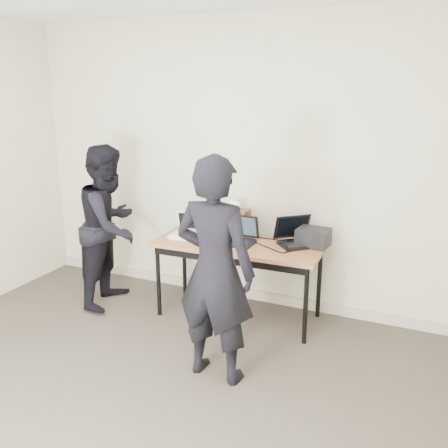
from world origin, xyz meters
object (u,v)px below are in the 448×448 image
Objects in this scene: laptop_center at (238,236)px; leather_satchel at (230,221)px; person_observer at (110,226)px; desk at (238,249)px; person_typist at (215,271)px; laptop_beige at (187,232)px; equipment_box at (313,237)px; laptop_right at (296,238)px.

leather_satchel reaches higher than laptop_center.
person_observer is at bearing -169.60° from laptop_center.
person_typist reaches higher than desk.
laptop_beige is at bearing -179.69° from desk.
desk is at bearing -3.43° from laptop_beige.
person_observer reaches higher than laptop_center.
person_typist is 1.65m from person_observer.
person_observer is at bearing -172.60° from laptop_beige.
desk is 0.67m from equipment_box.
laptop_beige is at bearing -143.29° from leather_satchel.
equipment_box is at bearing 15.08° from desk.
desk is 4.22× the size of leather_satchel.
laptop_center is at bearing 110.35° from desk.
person_typist reaches higher than person_observer.
laptop_center is 1.26m from person_observer.
laptop_beige is at bearing 149.68° from laptop_right.
person_typist is at bearing -125.16° from person_observer.
laptop_beige is 0.19× the size of person_observer.
laptop_right reaches higher than laptop_center.
equipment_box is (0.63, 0.19, 0.14)m from desk.
laptop_center is (-0.01, 0.02, 0.11)m from desk.
equipment_box is at bearing 4.87° from laptop_beige.
laptop_beige is at bearing -169.51° from equipment_box.
equipment_box is at bearing -86.34° from person_observer.
person_typist is at bearing -79.05° from desk.
leather_satchel is 0.23× the size of person_observer.
equipment_box is at bearing -2.45° from leather_satchel.
person_typist is (-0.41, -1.14, 0.03)m from equipment_box.
laptop_center is 0.52m from laptop_right.
laptop_right is at bearing -85.63° from person_observer.
person_typist is 1.07× the size of person_observer.
laptop_beige reaches higher than equipment_box.
person_observer is (-1.25, -0.21, 0.00)m from laptop_center.
desk is 4.89× the size of laptop_center.
laptop_right is at bearing -99.92° from person_typist.
person_typist reaches higher than laptop_beige.
laptop_beige is 0.93× the size of laptop_center.
person_typist reaches higher than laptop_right.
leather_satchel is 0.22× the size of person_typist.
leather_satchel is (-0.18, 0.23, 0.19)m from desk.
person_typist reaches higher than leather_satchel.
person_observer is (-1.47, 0.76, -0.05)m from person_typist.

